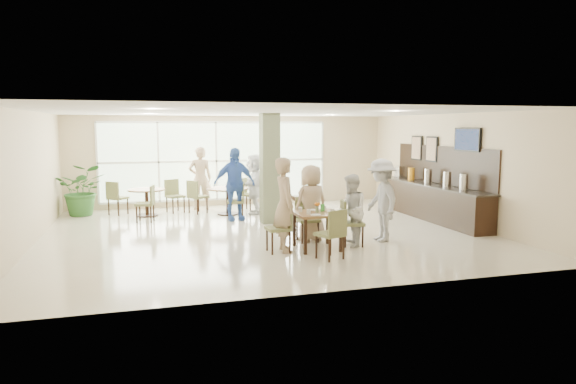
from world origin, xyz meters
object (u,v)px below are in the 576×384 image
object	(u,v)px
main_table	(317,217)
teen_far	(311,203)
round_table_left	(147,196)
round_table_right	(228,194)
teen_right	(351,210)
potted_plant	(82,190)
adult_standing	(200,178)
buffet_counter	(432,199)
adult_a	(234,184)
teen_standing	(381,200)
teen_left	(285,205)
adult_b	(255,184)

from	to	relation	value
main_table	teen_far	bearing A→B (deg)	80.96
round_table_left	round_table_right	xyz separation A→B (m)	(2.21, -0.37, 0.03)
teen_right	potted_plant	bearing A→B (deg)	-123.12
round_table_right	teen_far	xyz separation A→B (m)	(1.18, -3.89, 0.24)
round_table_left	round_table_right	bearing A→B (deg)	-9.42
teen_right	adult_standing	size ratio (longest dim) A/B	0.80
buffet_counter	adult_a	size ratio (longest dim) A/B	2.44
teen_right	adult_standing	bearing A→B (deg)	-145.57
teen_standing	teen_left	bearing A→B (deg)	-80.49
potted_plant	teen_right	bearing A→B (deg)	-43.83
teen_right	adult_a	xyz separation A→B (m)	(-1.79, 3.62, 0.21)
teen_left	teen_far	bearing A→B (deg)	-45.90
teen_standing	round_table_left	bearing A→B (deg)	-132.28
teen_right	teen_standing	world-z (taller)	teen_standing
round_table_left	main_table	bearing A→B (deg)	-56.78
round_table_right	adult_a	xyz separation A→B (m)	(0.02, -0.96, 0.37)
round_table_right	adult_standing	bearing A→B (deg)	122.36
teen_far	main_table	bearing A→B (deg)	64.49
teen_left	adult_a	size ratio (longest dim) A/B	0.97
teen_standing	buffet_counter	bearing A→B (deg)	130.96
teen_far	adult_standing	bearing A→B (deg)	-86.10
potted_plant	teen_right	xyz separation A→B (m)	(5.74, -5.51, 0.03)
teen_left	teen_standing	size ratio (longest dim) A/B	1.05
main_table	teen_right	bearing A→B (deg)	2.85
teen_far	adult_b	size ratio (longest dim) A/B	0.98
round_table_left	teen_standing	world-z (taller)	teen_standing
round_table_left	adult_a	xyz separation A→B (m)	(2.23, -1.33, 0.41)
teen_far	teen_standing	size ratio (longest dim) A/B	0.93
buffet_counter	teen_far	size ratio (longest dim) A/B	2.83
teen_far	round_table_right	bearing A→B (deg)	-89.66
round_table_right	potted_plant	size ratio (longest dim) A/B	0.82
teen_far	adult_standing	world-z (taller)	adult_standing
main_table	adult_a	world-z (taller)	adult_a
teen_left	buffet_counter	bearing A→B (deg)	-61.97
teen_left	teen_right	world-z (taller)	teen_left
adult_b	potted_plant	bearing A→B (deg)	-87.25
round_table_right	adult_b	distance (m)	0.81
main_table	potted_plant	xyz separation A→B (m)	(-4.98, 5.54, 0.07)
teen_far	teen_standing	bearing A→B (deg)	147.75
potted_plant	teen_left	distance (m)	7.02
potted_plant	adult_a	distance (m)	4.38
buffet_counter	adult_standing	size ratio (longest dim) A/B	2.50
round_table_left	teen_far	size ratio (longest dim) A/B	0.62
potted_plant	adult_b	xyz separation A→B (m)	(4.68, -0.99, 0.13)
teen_right	teen_standing	size ratio (longest dim) A/B	0.84
main_table	adult_b	bearing A→B (deg)	93.75
round_table_left	buffet_counter	world-z (taller)	buffet_counter
adult_a	adult_b	distance (m)	1.16
teen_left	adult_standing	size ratio (longest dim) A/B	1.00
teen_right	teen_standing	xyz separation A→B (m)	(0.82, 0.28, 0.14)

